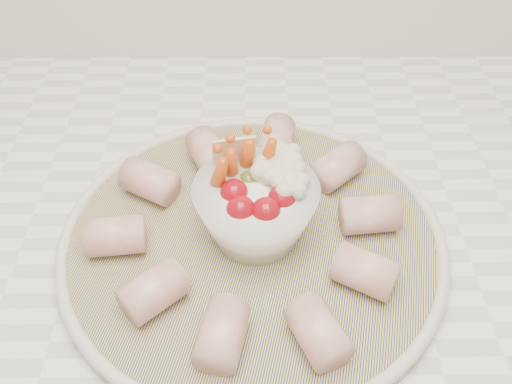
{
  "coord_description": "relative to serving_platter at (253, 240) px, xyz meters",
  "views": [
    {
      "loc": [
        0.01,
        1.01,
        1.37
      ],
      "look_at": [
        0.01,
        1.39,
        0.99
      ],
      "focal_mm": 40.0,
      "sensor_mm": 36.0,
      "label": 1
    }
  ],
  "objects": [
    {
      "name": "cured_meat_rolls",
      "position": [
        -0.0,
        0.0,
        0.02
      ],
      "size": [
        0.31,
        0.31,
        0.04
      ],
      "color": "#BD565A",
      "rests_on": "serving_platter"
    },
    {
      "name": "veggie_bowl",
      "position": [
        0.0,
        0.01,
        0.04
      ],
      "size": [
        0.12,
        0.12,
        0.1
      ],
      "color": "white",
      "rests_on": "serving_platter"
    },
    {
      "name": "serving_platter",
      "position": [
        0.0,
        0.0,
        0.0
      ],
      "size": [
        0.46,
        0.46,
        0.02
      ],
      "color": "navy",
      "rests_on": "kitchen_counter"
    }
  ]
}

